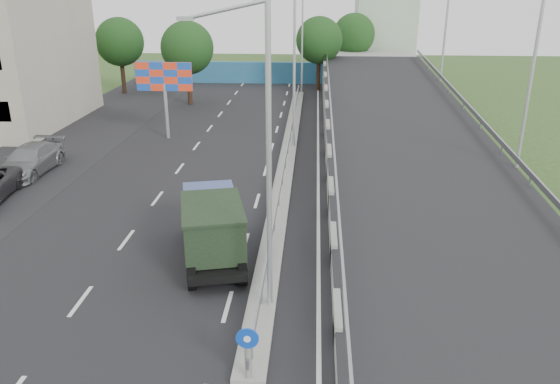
# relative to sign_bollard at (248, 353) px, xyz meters

# --- Properties ---
(road_surface) EXTENTS (26.00, 90.00, 0.04)m
(road_surface) POSITION_rel_sign_bollard_xyz_m (-3.00, 17.83, -1.03)
(road_surface) COLOR black
(road_surface) RESTS_ON ground
(parking_strip) EXTENTS (8.00, 90.00, 0.05)m
(parking_strip) POSITION_rel_sign_bollard_xyz_m (-16.00, 17.83, -1.03)
(parking_strip) COLOR black
(parking_strip) RESTS_ON ground
(median) EXTENTS (1.00, 44.00, 0.20)m
(median) POSITION_rel_sign_bollard_xyz_m (0.00, 21.83, -0.93)
(median) COLOR gray
(median) RESTS_ON ground
(overpass_ramp) EXTENTS (10.00, 50.00, 3.50)m
(overpass_ramp) POSITION_rel_sign_bollard_xyz_m (7.50, 21.83, 0.72)
(overpass_ramp) COLOR gray
(overpass_ramp) RESTS_ON ground
(median_guardrail) EXTENTS (0.09, 44.00, 0.71)m
(median_guardrail) POSITION_rel_sign_bollard_xyz_m (0.00, 21.83, -0.28)
(median_guardrail) COLOR gray
(median_guardrail) RESTS_ON median
(sign_bollard) EXTENTS (0.64, 0.23, 1.67)m
(sign_bollard) POSITION_rel_sign_bollard_xyz_m (0.00, 0.00, 0.00)
(sign_bollard) COLOR black
(sign_bollard) RESTS_ON median
(lamp_post_near) EXTENTS (2.74, 0.18, 10.08)m
(lamp_post_near) POSITION_rel_sign_bollard_xyz_m (0.11, 3.83, 4.77)
(lamp_post_near) COLOR #B2B5B7
(lamp_post_near) RESTS_ON median
(lamp_post_mid) EXTENTS (2.74, 0.18, 10.08)m
(lamp_post_mid) POSITION_rel_sign_bollard_xyz_m (0.11, 23.83, 4.77)
(lamp_post_mid) COLOR #B2B5B7
(lamp_post_mid) RESTS_ON median
(lamp_post_far) EXTENTS (2.74, 0.18, 10.08)m
(lamp_post_far) POSITION_rel_sign_bollard_xyz_m (0.11, 43.83, 4.77)
(lamp_post_far) COLOR #B2B5B7
(lamp_post_far) RESTS_ON median
(blue_wall) EXTENTS (30.00, 0.50, 2.40)m
(blue_wall) POSITION_rel_sign_bollard_xyz_m (-4.00, 49.83, 0.17)
(blue_wall) COLOR #226C7F
(blue_wall) RESTS_ON ground
(church) EXTENTS (7.00, 7.00, 13.80)m
(church) POSITION_rel_sign_bollard_xyz_m (10.00, 57.83, 4.28)
(church) COLOR #B2CCAD
(church) RESTS_ON ground
(billboard) EXTENTS (4.00, 0.24, 5.50)m
(billboard) POSITION_rel_sign_bollard_xyz_m (-9.00, 25.83, 3.15)
(billboard) COLOR #B2B5B7
(billboard) RESTS_ON ground
(tree_left_mid) EXTENTS (4.80, 4.80, 7.60)m
(tree_left_mid) POSITION_rel_sign_bollard_xyz_m (-10.00, 37.83, 4.14)
(tree_left_mid) COLOR black
(tree_left_mid) RESTS_ON ground
(tree_median_far) EXTENTS (4.80, 4.80, 7.60)m
(tree_median_far) POSITION_rel_sign_bollard_xyz_m (2.00, 45.83, 4.14)
(tree_median_far) COLOR black
(tree_median_far) RESTS_ON ground
(tree_left_far) EXTENTS (4.80, 4.80, 7.60)m
(tree_left_far) POSITION_rel_sign_bollard_xyz_m (-18.00, 42.83, 4.14)
(tree_left_far) COLOR black
(tree_left_far) RESTS_ON ground
(tree_ramp_far) EXTENTS (4.80, 4.80, 7.60)m
(tree_ramp_far) POSITION_rel_sign_bollard_xyz_m (6.00, 52.83, 4.14)
(tree_ramp_far) COLOR black
(tree_ramp_far) RESTS_ON ground
(dump_truck) EXTENTS (3.53, 6.34, 2.64)m
(dump_truck) POSITION_rel_sign_bollard_xyz_m (-2.35, 7.47, 0.43)
(dump_truck) COLOR black
(dump_truck) RESTS_ON ground
(parked_car_d) EXTENTS (2.41, 5.73, 1.65)m
(parked_car_d) POSITION_rel_sign_bollard_xyz_m (-15.18, 17.51, -0.21)
(parked_car_d) COLOR gray
(parked_car_d) RESTS_ON ground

